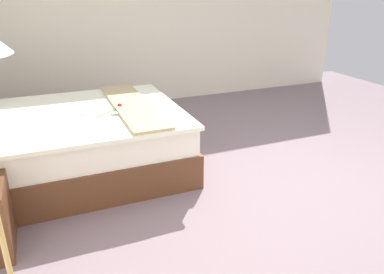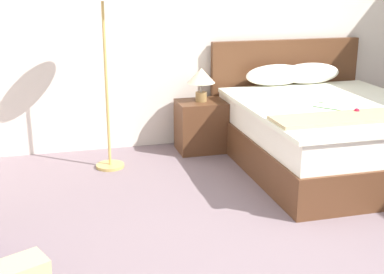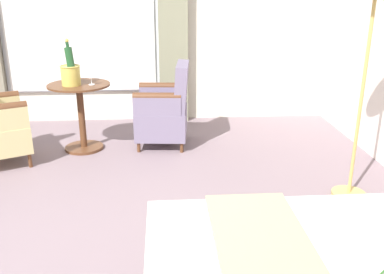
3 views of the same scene
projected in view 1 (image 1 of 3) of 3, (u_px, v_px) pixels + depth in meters
ground_plane at (294, 183)px, 3.83m from camera, size 8.20×8.20×0.00m
wall_far_side at (177, 12)px, 6.20m from camera, size 0.12×6.38×2.94m
bed at (73, 141)px, 3.92m from camera, size 1.78×2.20×1.14m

